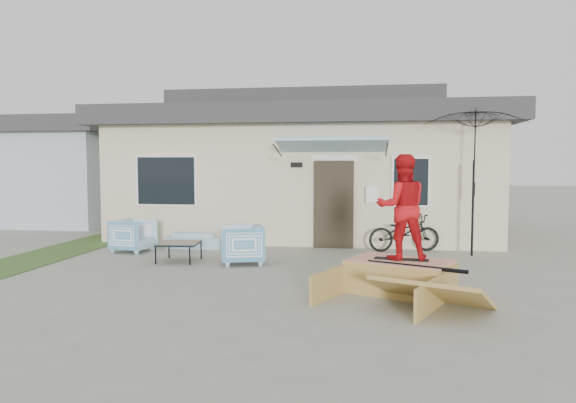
# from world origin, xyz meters

# --- Properties ---
(ground) EXTENTS (90.00, 90.00, 0.00)m
(ground) POSITION_xyz_m (0.00, 0.00, 0.00)
(ground) COLOR gray
(ground) RESTS_ON ground
(grass_strip) EXTENTS (1.40, 8.00, 0.01)m
(grass_strip) POSITION_xyz_m (-5.20, 2.00, 0.00)
(grass_strip) COLOR #345523
(grass_strip) RESTS_ON ground
(house) EXTENTS (10.80, 8.49, 4.10)m
(house) POSITION_xyz_m (0.00, 7.99, 1.94)
(house) COLOR beige
(house) RESTS_ON ground
(neighbor_house) EXTENTS (8.60, 7.60, 3.50)m
(neighbor_house) POSITION_xyz_m (-10.50, 10.00, 1.78)
(neighbor_house) COLOR #9FB1BF
(neighbor_house) RESTS_ON ground
(loveseat) EXTENTS (1.37, 0.42, 0.53)m
(loveseat) POSITION_xyz_m (-2.28, 3.97, 0.27)
(loveseat) COLOR teal
(loveseat) RESTS_ON ground
(armchair_left) EXTENTS (0.88, 0.92, 0.83)m
(armchair_left) POSITION_xyz_m (-3.52, 3.22, 0.41)
(armchair_left) COLOR teal
(armchair_left) RESTS_ON ground
(armchair_right) EXTENTS (1.00, 1.04, 0.86)m
(armchair_right) POSITION_xyz_m (-0.70, 2.17, 0.43)
(armchair_right) COLOR teal
(armchair_right) RESTS_ON ground
(coffee_table) EXTENTS (0.88, 0.88, 0.40)m
(coffee_table) POSITION_xyz_m (-2.05, 2.20, 0.20)
(coffee_table) COLOR black
(coffee_table) RESTS_ON ground
(bicycle) EXTENTS (1.76, 0.99, 1.07)m
(bicycle) POSITION_xyz_m (2.64, 4.20, 0.53)
(bicycle) COLOR black
(bicycle) RESTS_ON ground
(patio_umbrella) EXTENTS (2.75, 2.66, 2.20)m
(patio_umbrella) POSITION_xyz_m (4.09, 3.84, 1.75)
(patio_umbrella) COLOR black
(patio_umbrella) RESTS_ON ground
(skate_ramp) EXTENTS (2.19, 2.45, 0.50)m
(skate_ramp) POSITION_xyz_m (2.33, 0.19, 0.25)
(skate_ramp) COLOR #A17E3C
(skate_ramp) RESTS_ON ground
(skateboard) EXTENTS (0.86, 0.34, 0.05)m
(skateboard) POSITION_xyz_m (2.35, 0.24, 0.53)
(skateboard) COLOR black
(skateboard) RESTS_ON skate_ramp
(skater) EXTENTS (0.88, 0.73, 1.64)m
(skater) POSITION_xyz_m (2.35, 0.24, 1.38)
(skater) COLOR red
(skater) RESTS_ON skateboard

